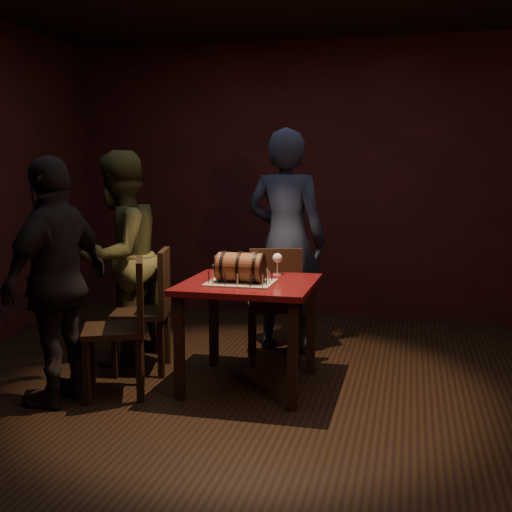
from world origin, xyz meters
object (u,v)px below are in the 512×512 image
at_px(wine_glass_right, 277,259).
at_px(chair_left_front, 126,319).
at_px(wine_glass_mid, 255,258).
at_px(person_left_front, 57,281).
at_px(person_back, 286,241).
at_px(pub_table, 249,297).
at_px(pint_of_ale, 241,267).
at_px(wine_glass_left, 226,257).
at_px(chair_left_rear, 151,303).
at_px(person_left_rear, 119,257).
at_px(barrel_cake, 241,267).
at_px(chair_back, 274,299).

bearing_deg(wine_glass_right, chair_left_front, -142.66).
xyz_separation_m(wine_glass_mid, person_left_front, (-1.10, -0.92, -0.06)).
distance_m(wine_glass_mid, person_back, 0.63).
height_order(person_back, person_left_front, person_back).
bearing_deg(pub_table, pint_of_ale, 119.88).
xyz_separation_m(wine_glass_right, person_back, (-0.06, 0.63, 0.06)).
height_order(wine_glass_left, chair_left_rear, chair_left_rear).
height_order(chair_left_rear, person_back, person_back).
bearing_deg(person_left_rear, wine_glass_mid, 100.50).
relative_size(barrel_cake, wine_glass_mid, 2.29).
bearing_deg(chair_left_rear, person_back, 42.57).
xyz_separation_m(pint_of_ale, person_left_front, (-1.02, -0.78, -0.02)).
height_order(barrel_cake, wine_glass_left, barrel_cake).
xyz_separation_m(wine_glass_left, wine_glass_mid, (0.22, 0.02, -0.00)).
bearing_deg(pint_of_ale, wine_glass_mid, 62.35).
distance_m(wine_glass_right, chair_left_front, 1.18).
bearing_deg(chair_left_front, barrel_cake, 20.67).
bearing_deg(person_left_rear, person_back, 127.60).
relative_size(chair_left_front, person_left_front, 0.58).
bearing_deg(wine_glass_left, chair_left_rear, -163.26).
bearing_deg(person_back, pint_of_ale, 83.95).
distance_m(wine_glass_mid, wine_glass_right, 0.17).
distance_m(chair_left_front, person_back, 1.61).
bearing_deg(wine_glass_mid, chair_left_rear, -166.43).
xyz_separation_m(pint_of_ale, chair_left_rear, (-0.69, -0.04, -0.30)).
xyz_separation_m(wine_glass_right, chair_left_rear, (-0.93, -0.17, -0.35)).
bearing_deg(pint_of_ale, person_left_front, -142.84).
bearing_deg(wine_glass_right, person_left_rear, 178.58).
height_order(wine_glass_mid, person_left_front, person_left_front).
relative_size(barrel_cake, chair_left_rear, 0.40).
height_order(wine_glass_mid, chair_back, chair_back).
bearing_deg(chair_back, chair_left_rear, -156.64).
distance_m(pint_of_ale, chair_left_rear, 0.75).
distance_m(chair_back, person_left_rear, 1.26).
relative_size(chair_back, person_back, 0.50).
relative_size(pub_table, person_left_front, 0.56).
bearing_deg(person_back, wine_glass_right, 102.98).
distance_m(wine_glass_left, person_left_rear, 0.89).
bearing_deg(person_left_front, chair_left_rear, 163.39).
xyz_separation_m(pub_table, barrel_cake, (-0.04, -0.09, 0.22)).
height_order(wine_glass_right, chair_back, chair_back).
distance_m(pub_table, chair_left_rear, 0.82).
bearing_deg(chair_left_front, wine_glass_left, 53.08).
height_order(wine_glass_right, person_left_front, person_left_front).
distance_m(pub_table, barrel_cake, 0.24).
bearing_deg(person_back, wine_glass_mid, 87.45).
relative_size(wine_glass_left, person_back, 0.09).
relative_size(chair_left_rear, person_left_rear, 0.56).
height_order(pub_table, person_left_front, person_left_front).
height_order(wine_glass_left, wine_glass_right, same).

